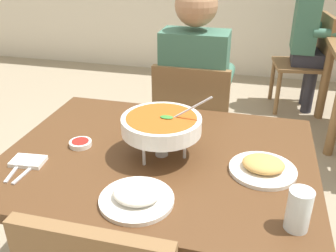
% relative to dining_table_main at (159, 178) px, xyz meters
% --- Properties ---
extents(dining_table_main, '(1.19, 0.91, 0.75)m').
position_rel_dining_table_main_xyz_m(dining_table_main, '(0.00, 0.00, 0.00)').
color(dining_table_main, '#51331C').
rests_on(dining_table_main, ground_plane).
extents(chair_diner_main, '(0.44, 0.44, 0.90)m').
position_rel_dining_table_main_xyz_m(chair_diner_main, '(-0.00, 0.74, -0.13)').
color(chair_diner_main, brown).
rests_on(chair_diner_main, ground_plane).
extents(diner_main, '(0.40, 0.45, 1.31)m').
position_rel_dining_table_main_xyz_m(diner_main, '(0.00, 0.78, 0.11)').
color(diner_main, '#2D2D38').
rests_on(diner_main, ground_plane).
extents(curry_bowl, '(0.33, 0.30, 0.26)m').
position_rel_dining_table_main_xyz_m(curry_bowl, '(0.01, -0.00, 0.24)').
color(curry_bowl, silver).
rests_on(curry_bowl, dining_table_main).
extents(rice_plate, '(0.24, 0.24, 0.06)m').
position_rel_dining_table_main_xyz_m(rice_plate, '(0.01, -0.30, 0.13)').
color(rice_plate, white).
rests_on(rice_plate, dining_table_main).
extents(appetizer_plate, '(0.24, 0.24, 0.06)m').
position_rel_dining_table_main_xyz_m(appetizer_plate, '(0.39, -0.02, 0.13)').
color(appetizer_plate, white).
rests_on(appetizer_plate, dining_table_main).
extents(sauce_dish, '(0.09, 0.09, 0.02)m').
position_rel_dining_table_main_xyz_m(sauce_dish, '(-0.32, -0.01, 0.12)').
color(sauce_dish, white).
rests_on(sauce_dish, dining_table_main).
extents(napkin_folded, '(0.13, 0.09, 0.02)m').
position_rel_dining_table_main_xyz_m(napkin_folded, '(-0.45, -0.18, 0.12)').
color(napkin_folded, white).
rests_on(napkin_folded, dining_table_main).
extents(fork_utensil, '(0.04, 0.17, 0.01)m').
position_rel_dining_table_main_xyz_m(fork_utensil, '(-0.47, -0.23, 0.12)').
color(fork_utensil, silver).
rests_on(fork_utensil, dining_table_main).
extents(spoon_utensil, '(0.02, 0.17, 0.01)m').
position_rel_dining_table_main_xyz_m(spoon_utensil, '(-0.42, -0.23, 0.12)').
color(spoon_utensil, silver).
rests_on(spoon_utensil, dining_table_main).
extents(drink_glass, '(0.07, 0.07, 0.13)m').
position_rel_dining_table_main_xyz_m(drink_glass, '(0.49, -0.30, 0.17)').
color(drink_glass, silver).
rests_on(drink_glass, dining_table_main).
extents(chair_bg_middle, '(0.49, 0.49, 0.90)m').
position_rel_dining_table_main_xyz_m(chair_bg_middle, '(0.80, 2.41, -0.13)').
color(chair_bg_middle, brown).
rests_on(chair_bg_middle, ground_plane).
extents(patron_bg_middle, '(0.45, 0.40, 1.31)m').
position_rel_dining_table_main_xyz_m(patron_bg_middle, '(0.75, 2.42, 0.11)').
color(patron_bg_middle, '#2D2D38').
rests_on(patron_bg_middle, ground_plane).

